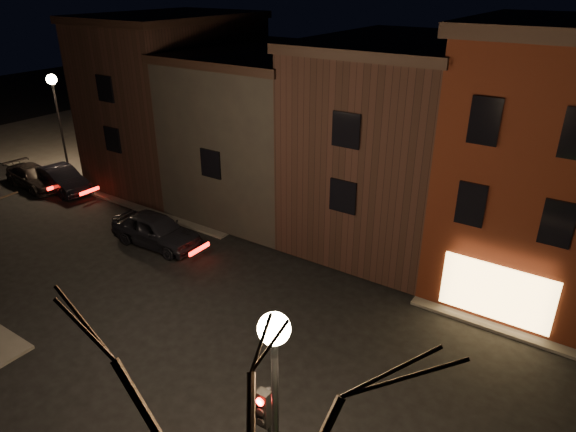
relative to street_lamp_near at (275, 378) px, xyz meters
The scene contains 11 objects.
ground 10.06m from the street_lamp_near, 135.94° to the left, with size 120.00×120.00×0.00m, color black.
sidewalk_far_left 37.26m from the street_lamp_near, 135.22° to the left, with size 30.00×30.00×0.12m, color #2D2B28.
corner_building 15.58m from the street_lamp_near, 83.37° to the left, with size 6.50×8.50×10.50m.
row_building_a 17.16m from the street_lamp_near, 105.90° to the left, with size 7.30×10.30×9.40m.
row_building_b 20.39m from the street_lamp_near, 125.91° to the left, with size 7.80×10.30×8.40m.
row_building_c 25.32m from the street_lamp_near, 139.33° to the left, with size 7.30×10.30×9.90m.
street_lamp_near is the anchor object (origin of this frame).
street_lamp_far 28.00m from the street_lamp_near, 154.17° to the left, with size 0.60×0.60×6.48m.
parked_car_a 16.67m from the street_lamp_near, 146.54° to the left, with size 1.90×4.73×1.61m, color black.
parked_car_b 26.04m from the street_lamp_near, 155.85° to the left, with size 1.61×4.61×1.52m, color black.
parked_car_c 27.62m from the street_lamp_near, 158.66° to the left, with size 1.89×4.65×1.35m, color black.
Camera 1 is at (10.52, -11.96, 11.94)m, focal length 32.00 mm.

